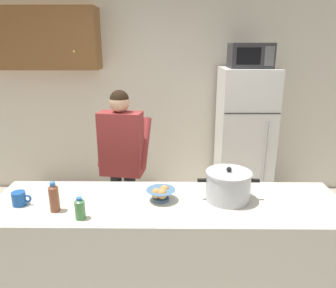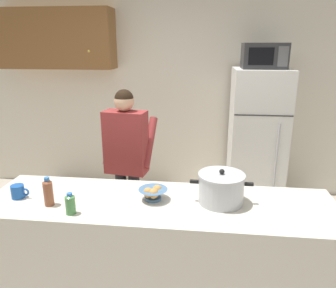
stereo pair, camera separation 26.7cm
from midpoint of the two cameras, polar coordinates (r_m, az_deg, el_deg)
The scene contains 10 objects.
back_wall_unit at distance 4.31m, azimuth 0.96°, elevation 9.99°, with size 6.00×0.48×2.60m.
kitchen_island at distance 2.50m, azimuth 1.71°, elevation -19.66°, with size 2.45×0.68×0.92m, color silver.
refrigerator at distance 4.08m, azimuth 17.30°, elevation 0.62°, with size 0.64×0.68×1.71m.
microwave at distance 3.90m, azimuth 18.68°, elevation 14.64°, with size 0.48×0.37×0.28m.
person_near_pot at distance 3.11m, azimuth -4.96°, elevation -1.37°, with size 0.53×0.46×1.58m.
cooking_pot at distance 2.26m, azimuth 12.82°, elevation -7.74°, with size 0.43×0.32×0.24m.
coffee_mug at distance 2.47m, azimuth -22.35°, elevation -7.91°, with size 0.13×0.09×0.10m.
bread_bowl at distance 2.26m, azimuth 0.75°, elevation -8.81°, with size 0.20×0.20×0.10m.
bottle_near_edge at distance 2.13m, azimuth -13.56°, elevation -10.36°, with size 0.06×0.06×0.14m.
bottle_mid_counter at distance 2.27m, azimuth -17.41°, elevation -8.19°, with size 0.06×0.06×0.20m.
Camera 2 is at (0.29, -1.99, 1.96)m, focal length 34.25 mm.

